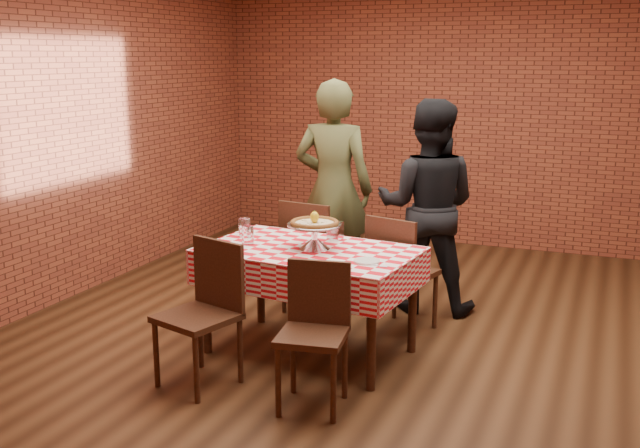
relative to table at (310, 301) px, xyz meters
The scene contains 19 objects.
ground 0.70m from the table, 53.70° to the left, with size 6.00×6.00×0.00m, color black.
back_wall 3.66m from the table, 84.24° to the left, with size 5.50×5.50×0.00m, color brown.
table is the anchor object (origin of this frame).
tablecloth 0.26m from the table, 90.00° to the left, with size 1.46×0.89×0.25m, color red, non-canonical shape.
pizza_stand 0.47m from the table, 26.00° to the left, with size 0.39×0.39×0.17m, color silver, non-canonical shape.
pizza 0.56m from the table, 26.00° to the left, with size 0.33×0.33×0.03m, color beige.
lemon 0.61m from the table, 26.00° to the left, with size 0.06×0.06×0.08m, color gold.
water_glass_left 0.64m from the table, behind, with size 0.08×0.08×0.13m, color white.
water_glass_right 0.75m from the table, 165.45° to the left, with size 0.08×0.08×0.13m, color white.
side_plate 0.64m from the table, 19.88° to the right, with size 0.17×0.17×0.01m, color white.
sweetener_packet_a 0.70m from the table, 22.72° to the right, with size 0.05×0.04×0.01m, color white.
sweetener_packet_b 0.75m from the table, 20.95° to the right, with size 0.05×0.04×0.01m, color white.
condiment_caddy 0.54m from the table, 75.26° to the left, with size 0.10×0.08×0.14m, color silver.
chair_near_left 0.88m from the table, 120.97° to the right, with size 0.43×0.43×0.91m, color #402314, non-canonical shape.
chair_near_right 0.84m from the table, 66.03° to the right, with size 0.39×0.39×0.86m, color #402314, non-canonical shape.
chair_far_left 0.90m from the table, 109.08° to the left, with size 0.45×0.45×0.93m, color #402314, non-canonical shape.
chair_far_right 0.83m from the table, 53.87° to the left, with size 0.42×0.42×0.91m, color #402314, non-canonical shape.
diner_olive 1.43m from the table, 103.86° to the left, with size 0.68×0.45×1.87m, color #464927.
diner_black 1.41m from the table, 66.72° to the left, with size 0.84×0.65×1.72m, color black.
Camera 1 is at (1.56, -5.00, 2.06)m, focal length 41.50 mm.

